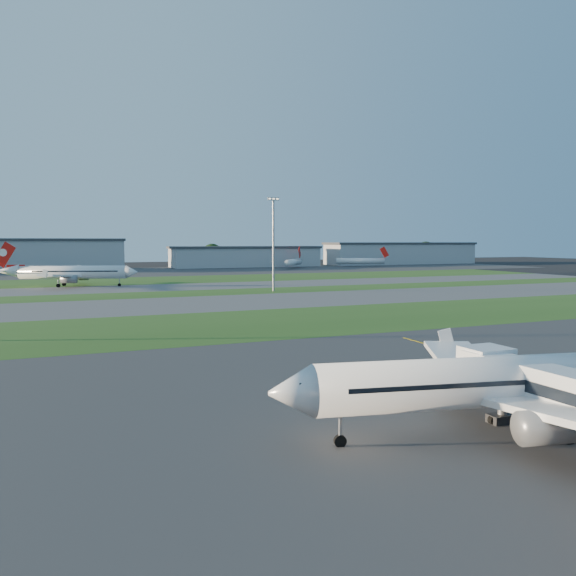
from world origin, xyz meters
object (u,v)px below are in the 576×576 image
airliner_parked (510,382)px  light_mast_centre (273,238)px  airliner_taxiing (72,273)px  mini_jet_far (361,261)px  mini_jet_near (294,262)px

airliner_parked → light_mast_centre: 118.11m
airliner_taxiing → mini_jet_far: size_ratio=1.39×
airliner_parked → mini_jet_far: size_ratio=1.26×
mini_jet_far → light_mast_centre: bearing=-107.6°
mini_jet_far → light_mast_centre: size_ratio=1.06×
mini_jet_near → airliner_parked: bearing=-162.7°
airliner_parked → mini_jet_far: 265.78m
mini_jet_far → light_mast_centre: 155.44m
mini_jet_near → light_mast_centre: light_mast_centre is taller
airliner_taxiing → light_mast_centre: size_ratio=1.47×
airliner_taxiing → mini_jet_far: 169.76m
airliner_parked → mini_jet_near: airliner_parked is taller
light_mast_centre → mini_jet_far: bearing=51.3°
airliner_taxiing → mini_jet_near: airliner_taxiing is taller
mini_jet_near → airliner_taxiing: bearing=163.7°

